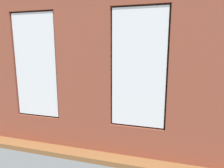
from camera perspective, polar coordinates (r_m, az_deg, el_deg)
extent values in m
cube|color=brown|center=(6.66, 1.52, -7.80)|extent=(6.61, 5.91, 0.10)
cube|color=brown|center=(3.61, 27.37, 5.32)|extent=(1.43, 0.16, 3.60)
cube|color=brown|center=(3.89, -8.10, 6.70)|extent=(1.11, 0.16, 3.60)
cube|color=brown|center=(3.99, 7.13, -15.73)|extent=(1.02, 0.16, 0.59)
cube|color=white|center=(3.56, 7.54, 4.21)|extent=(0.96, 0.03, 2.10)
cube|color=#38281E|center=(3.62, 7.69, 4.31)|extent=(1.02, 0.04, 2.16)
cube|color=brown|center=(4.76, -19.61, -11.77)|extent=(1.02, 0.16, 0.59)
cube|color=white|center=(4.41, -21.03, 4.83)|extent=(0.96, 0.03, 2.10)
cube|color=#38281E|center=(4.46, -20.56, 4.92)|extent=(1.02, 0.04, 2.16)
cube|color=tan|center=(4.25, -7.09, -10.18)|extent=(3.34, 0.24, 0.06)
cube|color=black|center=(3.96, -7.63, 9.32)|extent=(0.41, 0.03, 0.56)
cube|color=#389360|center=(3.97, -7.54, 9.32)|extent=(0.35, 0.01, 0.50)
cube|color=white|center=(7.46, -21.58, 7.94)|extent=(0.10, 4.91, 3.60)
cube|color=black|center=(4.94, -5.79, -11.39)|extent=(1.98, 0.85, 0.42)
cube|color=black|center=(4.52, -7.43, -8.15)|extent=(1.98, 0.24, 0.38)
cube|color=black|center=(4.59, 4.50, -8.99)|extent=(0.22, 0.85, 0.24)
cube|color=black|center=(5.21, -14.92, -6.89)|extent=(0.22, 0.85, 0.24)
cube|color=#232326|center=(4.76, -1.32, -8.75)|extent=(0.71, 0.65, 0.12)
cube|color=#232326|center=(5.03, -9.78, -7.81)|extent=(0.71, 0.65, 0.12)
cube|color=black|center=(6.51, 21.47, -6.60)|extent=(0.88, 1.85, 0.42)
cube|color=black|center=(6.46, 24.58, -3.30)|extent=(0.27, 1.84, 0.38)
cube|color=black|center=(7.21, 20.97, -2.38)|extent=(0.85, 0.24, 0.24)
cube|color=black|center=(5.66, 22.53, -5.98)|extent=(0.85, 0.24, 0.24)
cube|color=#232326|center=(6.77, 20.98, -3.55)|extent=(0.66, 0.65, 0.12)
cube|color=#232326|center=(6.10, 21.61, -5.12)|extent=(0.66, 0.65, 0.12)
cube|color=olive|center=(6.55, -0.41, -3.76)|extent=(1.59, 0.71, 0.04)
cube|color=olive|center=(6.72, 6.38, -5.42)|extent=(0.07, 0.07, 0.41)
cube|color=olive|center=(7.11, -5.44, -4.50)|extent=(0.07, 0.07, 0.41)
cube|color=olive|center=(6.17, 5.42, -6.90)|extent=(0.07, 0.07, 0.41)
cube|color=olive|center=(6.59, -7.33, -5.79)|extent=(0.07, 0.07, 0.41)
cylinder|color=#4C4C51|center=(6.58, -4.67, -3.05)|extent=(0.09, 0.09, 0.11)
cylinder|color=#B7333D|center=(6.67, -1.83, -2.76)|extent=(0.08, 0.08, 0.13)
cylinder|color=beige|center=(6.53, -0.41, -3.20)|extent=(0.13, 0.13, 0.09)
sphere|color=#1E5B28|center=(6.51, -0.41, -2.20)|extent=(0.15, 0.15, 0.15)
cube|color=#59595B|center=(6.55, 3.59, -3.50)|extent=(0.11, 0.18, 0.02)
cube|color=black|center=(6.41, 0.34, -3.80)|extent=(0.13, 0.17, 0.02)
cube|color=black|center=(7.47, -19.10, -3.82)|extent=(0.92, 0.42, 0.53)
cube|color=black|center=(7.41, -19.24, -1.65)|extent=(0.52, 0.20, 0.05)
cube|color=black|center=(7.40, -19.26, -1.23)|extent=(0.06, 0.04, 0.06)
cube|color=black|center=(7.33, -19.44, 1.60)|extent=(1.19, 0.04, 0.68)
cube|color=black|center=(7.35, -19.34, 1.63)|extent=(1.14, 0.01, 0.63)
cylinder|color=olive|center=(8.53, -1.44, -2.32)|extent=(0.54, 0.54, 0.28)
ellipsoid|color=silver|center=(8.46, -1.45, -0.02)|extent=(1.19, 1.19, 0.48)
ellipsoid|color=navy|center=(8.47, -2.04, 0.81)|extent=(0.44, 0.44, 0.18)
cylinder|color=#9E5638|center=(4.58, 26.36, -14.84)|extent=(0.36, 0.36, 0.35)
cylinder|color=brown|center=(4.49, 26.63, -11.96)|extent=(0.05, 0.05, 0.15)
ellipsoid|color=#3D8E42|center=(4.35, 27.09, -6.81)|extent=(0.84, 0.84, 0.69)
cylinder|color=#9E5638|center=(9.14, -9.79, -1.51)|extent=(0.32, 0.32, 0.31)
cylinder|color=brown|center=(9.09, -9.84, -0.07)|extent=(0.05, 0.05, 0.16)
ellipsoid|color=#3D8E42|center=(9.03, -9.91, 2.15)|extent=(0.76, 0.76, 0.55)
cylinder|color=#47423D|center=(5.69, -23.25, -9.32)|extent=(0.40, 0.40, 0.40)
cylinder|color=brown|center=(5.56, -23.59, -4.93)|extent=(0.07, 0.07, 0.51)
cone|color=#337F38|center=(5.59, -24.96, -0.42)|extent=(0.48, 0.26, 0.47)
cone|color=#337F38|center=(5.44, -25.80, -1.03)|extent=(0.44, 0.49, 0.44)
cone|color=#337F38|center=(5.31, -24.43, -0.98)|extent=(0.35, 0.49, 0.47)
cone|color=#337F38|center=(5.33, -22.59, -1.05)|extent=(0.51, 0.25, 0.44)
cone|color=#337F38|center=(5.52, -22.25, -0.45)|extent=(0.40, 0.49, 0.46)
cone|color=#337F38|center=(5.59, -23.66, -0.09)|extent=(0.35, 0.45, 0.50)
cylinder|color=#9E5638|center=(6.49, -19.65, -7.23)|extent=(0.25, 0.25, 0.27)
cylinder|color=brown|center=(6.39, -19.85, -4.23)|extent=(0.05, 0.05, 0.43)
cone|color=#286B2D|center=(6.41, -21.62, 0.41)|extent=(0.54, 0.17, 0.69)
cone|color=#286B2D|center=(6.10, -21.79, -0.66)|extent=(0.23, 0.66, 0.60)
cone|color=#286B2D|center=(6.16, -18.56, 0.17)|extent=(0.56, 0.16, 0.68)
cone|color=#286B2D|center=(6.55, -19.07, 0.14)|extent=(0.29, 0.69, 0.58)
cylinder|color=brown|center=(7.01, 8.68, -5.80)|extent=(0.15, 0.15, 0.17)
cylinder|color=brown|center=(6.97, 8.71, -4.66)|extent=(0.02, 0.02, 0.12)
ellipsoid|color=#286B2D|center=(6.92, 8.75, -3.16)|extent=(0.31, 0.31, 0.26)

